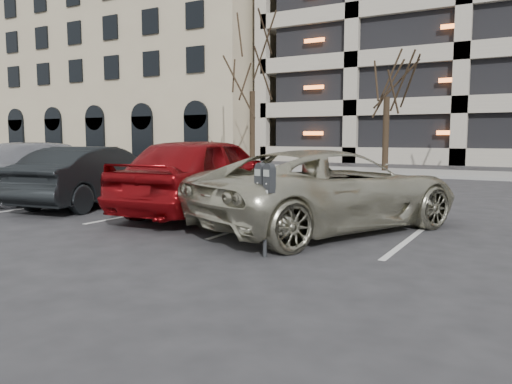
# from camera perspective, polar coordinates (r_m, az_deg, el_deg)

# --- Properties ---
(ground) EXTENTS (140.00, 140.00, 0.00)m
(ground) POSITION_cam_1_polar(r_m,az_deg,el_deg) (7.57, 4.45, -6.11)
(ground) COLOR #28282B
(ground) RESTS_ON ground
(sidewalk) EXTENTS (80.00, 4.00, 0.12)m
(sidewalk) POSITION_cam_1_polar(r_m,az_deg,el_deg) (22.96, 21.74, 1.91)
(sidewalk) COLOR gray
(sidewalk) RESTS_ON ground
(stall_lines) EXTENTS (16.90, 5.20, 0.00)m
(stall_lines) POSITION_cam_1_polar(r_m,az_deg,el_deg) (10.20, 2.84, -2.85)
(stall_lines) COLOR silver
(stall_lines) RESTS_ON ground
(office_building) EXTENTS (26.00, 16.20, 15.00)m
(office_building) POSITION_cam_1_polar(r_m,az_deg,el_deg) (48.42, -10.94, 13.09)
(office_building) COLOR tan
(office_building) RESTS_ON ground
(tree_a) EXTENTS (3.92, 3.92, 8.90)m
(tree_a) POSITION_cam_1_polar(r_m,az_deg,el_deg) (26.66, -0.43, 16.65)
(tree_a) COLOR black
(tree_a) RESTS_ON ground
(tree_b) EXTENTS (3.36, 3.36, 7.64)m
(tree_b) POSITION_cam_1_polar(r_m,az_deg,el_deg) (23.83, 14.86, 15.46)
(tree_b) COLOR black
(tree_b) RESTS_ON ground
(parking_meter) EXTENTS (0.34, 0.21, 1.25)m
(parking_meter) POSITION_cam_1_polar(r_m,az_deg,el_deg) (6.67, 1.02, 0.59)
(parking_meter) COLOR black
(parking_meter) RESTS_ON ground
(suv_silver) EXTENTS (4.25, 5.58, 1.41)m
(suv_silver) POSITION_cam_1_polar(r_m,az_deg,el_deg) (8.82, 8.42, 0.24)
(suv_silver) COLOR #B7B49C
(suv_silver) RESTS_ON ground
(car_red) EXTENTS (2.30, 5.00, 1.66)m
(car_red) POSITION_cam_1_polar(r_m,az_deg,el_deg) (10.59, -5.62, 1.96)
(car_red) COLOR maroon
(car_red) RESTS_ON ground
(car_dark) EXTENTS (2.12, 4.45, 1.41)m
(car_dark) POSITION_cam_1_polar(r_m,az_deg,el_deg) (12.46, -17.90, 1.74)
(car_dark) COLOR black
(car_dark) RESTS_ON ground
(car_silver) EXTENTS (3.27, 5.52, 1.50)m
(car_silver) POSITION_cam_1_polar(r_m,az_deg,el_deg) (14.00, -22.18, 2.23)
(car_silver) COLOR #9EA0A5
(car_silver) RESTS_ON ground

